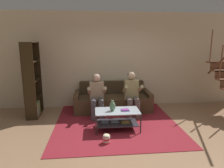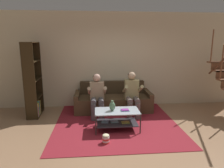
% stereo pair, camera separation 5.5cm
% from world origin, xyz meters
% --- Properties ---
extents(ground, '(16.80, 16.80, 0.00)m').
position_xyz_m(ground, '(0.00, 0.00, 0.00)').
color(ground, '#9B7454').
extents(back_partition, '(8.40, 0.12, 2.90)m').
position_xyz_m(back_partition, '(0.00, 2.46, 1.45)').
color(back_partition, beige).
rests_on(back_partition, ground).
extents(couch, '(2.23, 0.88, 0.82)m').
position_xyz_m(couch, '(-0.08, 1.95, 0.28)').
color(couch, '#493622').
rests_on(couch, ground).
extents(person_seated_left, '(0.50, 0.58, 1.17)m').
position_xyz_m(person_seated_left, '(-0.56, 1.42, 0.64)').
color(person_seated_left, '#4F4C50').
rests_on(person_seated_left, ground).
extents(person_seated_right, '(0.50, 0.58, 1.21)m').
position_xyz_m(person_seated_right, '(0.40, 1.43, 0.66)').
color(person_seated_right, '#625551').
rests_on(person_seated_right, ground).
extents(coffee_table, '(1.01, 0.57, 0.46)m').
position_xyz_m(coffee_table, '(-0.11, 0.56, 0.30)').
color(coffee_table, '#ABB8C3').
rests_on(coffee_table, ground).
extents(area_rug, '(3.00, 3.34, 0.01)m').
position_xyz_m(area_rug, '(-0.10, 1.13, 0.01)').
color(area_rug, maroon).
rests_on(area_rug, ground).
extents(vase, '(0.14, 0.14, 0.24)m').
position_xyz_m(vase, '(-0.22, 0.56, 0.58)').
color(vase, '#537A56').
rests_on(vase, coffee_table).
extents(book_stack, '(0.20, 0.14, 0.03)m').
position_xyz_m(book_stack, '(0.07, 0.53, 0.48)').
color(book_stack, '#7991B9').
rests_on(book_stack, coffee_table).
extents(bookshelf, '(0.34, 0.87, 2.01)m').
position_xyz_m(bookshelf, '(-2.33, 1.69, 0.77)').
color(bookshelf, black).
rests_on(bookshelf, ground).
extents(popcorn_tub, '(0.15, 0.15, 0.19)m').
position_xyz_m(popcorn_tub, '(-0.41, -0.07, 0.10)').
color(popcorn_tub, red).
rests_on(popcorn_tub, ground).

